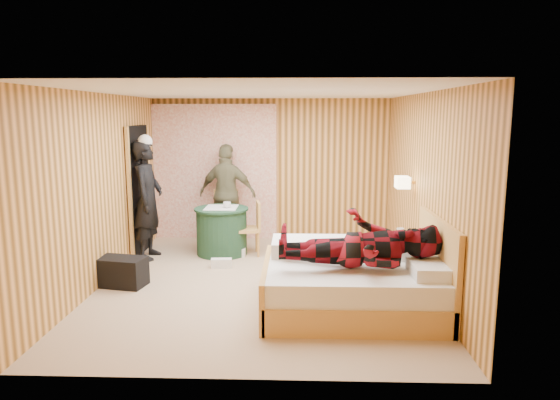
{
  "coord_description": "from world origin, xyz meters",
  "views": [
    {
      "loc": [
        0.46,
        -6.41,
        2.23
      ],
      "look_at": [
        0.23,
        0.41,
        1.05
      ],
      "focal_mm": 32.0,
      "sensor_mm": 36.0,
      "label": 1
    }
  ],
  "objects_px": {
    "duffel_bag": "(120,272)",
    "chair_near": "(252,224)",
    "nightstand": "(401,258)",
    "wall_lamp": "(403,182)",
    "bed": "(354,283)",
    "man_at_table": "(227,194)",
    "man_on_bed": "(360,232)",
    "woman_standing": "(148,200)",
    "chair_far": "(227,213)",
    "round_table": "(222,230)"
  },
  "relations": [
    {
      "from": "man_at_table",
      "to": "man_on_bed",
      "type": "distance_m",
      "value": 3.71
    },
    {
      "from": "chair_far",
      "to": "man_on_bed",
      "type": "bearing_deg",
      "value": -69.7
    },
    {
      "from": "woman_standing",
      "to": "man_on_bed",
      "type": "relative_size",
      "value": 1.04
    },
    {
      "from": "duffel_bag",
      "to": "man_at_table",
      "type": "xyz_separation_m",
      "value": [
        1.11,
        2.28,
        0.67
      ]
    },
    {
      "from": "chair_near",
      "to": "man_at_table",
      "type": "bearing_deg",
      "value": -156.75
    },
    {
      "from": "wall_lamp",
      "to": "bed",
      "type": "distance_m",
      "value": 1.85
    },
    {
      "from": "duffel_bag",
      "to": "wall_lamp",
      "type": "bearing_deg",
      "value": 20.96
    },
    {
      "from": "woman_standing",
      "to": "round_table",
      "type": "bearing_deg",
      "value": -76.07
    },
    {
      "from": "chair_near",
      "to": "duffel_bag",
      "type": "bearing_deg",
      "value": -56.6
    },
    {
      "from": "bed",
      "to": "nightstand",
      "type": "relative_size",
      "value": 3.22
    },
    {
      "from": "chair_far",
      "to": "man_at_table",
      "type": "bearing_deg",
      "value": 58.08
    },
    {
      "from": "wall_lamp",
      "to": "man_on_bed",
      "type": "relative_size",
      "value": 0.15
    },
    {
      "from": "chair_near",
      "to": "man_on_bed",
      "type": "distance_m",
      "value": 2.85
    },
    {
      "from": "nightstand",
      "to": "man_at_table",
      "type": "bearing_deg",
      "value": 143.65
    },
    {
      "from": "round_table",
      "to": "chair_near",
      "type": "height_order",
      "value": "chair_near"
    },
    {
      "from": "wall_lamp",
      "to": "nightstand",
      "type": "distance_m",
      "value": 1.04
    },
    {
      "from": "nightstand",
      "to": "chair_near",
      "type": "bearing_deg",
      "value": 150.98
    },
    {
      "from": "chair_near",
      "to": "woman_standing",
      "type": "xyz_separation_m",
      "value": [
        -1.59,
        -0.22,
        0.42
      ]
    },
    {
      "from": "nightstand",
      "to": "chair_far",
      "type": "relative_size",
      "value": 0.67
    },
    {
      "from": "round_table",
      "to": "man_on_bed",
      "type": "height_order",
      "value": "man_on_bed"
    },
    {
      "from": "round_table",
      "to": "woman_standing",
      "type": "height_order",
      "value": "woman_standing"
    },
    {
      "from": "chair_far",
      "to": "man_on_bed",
      "type": "distance_m",
      "value": 3.7
    },
    {
      "from": "round_table",
      "to": "chair_far",
      "type": "xyz_separation_m",
      "value": [
        -0.02,
        0.68,
        0.15
      ]
    },
    {
      "from": "chair_far",
      "to": "man_on_bed",
      "type": "relative_size",
      "value": 0.53
    },
    {
      "from": "round_table",
      "to": "woman_standing",
      "type": "xyz_separation_m",
      "value": [
        -1.1,
        -0.25,
        0.54
      ]
    },
    {
      "from": "man_at_table",
      "to": "bed",
      "type": "bearing_deg",
      "value": 134.47
    },
    {
      "from": "duffel_bag",
      "to": "woman_standing",
      "type": "bearing_deg",
      "value": 100.53
    },
    {
      "from": "chair_far",
      "to": "man_at_table",
      "type": "xyz_separation_m",
      "value": [
        0.02,
        0.04,
        0.32
      ]
    },
    {
      "from": "wall_lamp",
      "to": "chair_far",
      "type": "distance_m",
      "value": 3.2
    },
    {
      "from": "man_at_table",
      "to": "wall_lamp",
      "type": "bearing_deg",
      "value": 160.96
    },
    {
      "from": "nightstand",
      "to": "woman_standing",
      "type": "bearing_deg",
      "value": 165.62
    },
    {
      "from": "bed",
      "to": "woman_standing",
      "type": "bearing_deg",
      "value": 146.1
    },
    {
      "from": "round_table",
      "to": "woman_standing",
      "type": "bearing_deg",
      "value": -167.22
    },
    {
      "from": "chair_far",
      "to": "woman_standing",
      "type": "distance_m",
      "value": 1.48
    },
    {
      "from": "wall_lamp",
      "to": "bed",
      "type": "relative_size",
      "value": 0.13
    },
    {
      "from": "man_on_bed",
      "to": "chair_far",
      "type": "bearing_deg",
      "value": 121.1
    },
    {
      "from": "nightstand",
      "to": "chair_far",
      "type": "height_order",
      "value": "chair_far"
    },
    {
      "from": "chair_near",
      "to": "man_at_table",
      "type": "xyz_separation_m",
      "value": [
        -0.49,
        0.75,
        0.36
      ]
    },
    {
      "from": "man_at_table",
      "to": "round_table",
      "type": "bearing_deg",
      "value": 102.35
    },
    {
      "from": "nightstand",
      "to": "round_table",
      "type": "bearing_deg",
      "value": 155.3
    },
    {
      "from": "woman_standing",
      "to": "man_on_bed",
      "type": "bearing_deg",
      "value": -125.46
    },
    {
      "from": "round_table",
      "to": "chair_near",
      "type": "distance_m",
      "value": 0.51
    },
    {
      "from": "nightstand",
      "to": "wall_lamp",
      "type": "bearing_deg",
      "value": 81.88
    },
    {
      "from": "man_on_bed",
      "to": "round_table",
      "type": "bearing_deg",
      "value": 127.37
    },
    {
      "from": "duffel_bag",
      "to": "chair_near",
      "type": "bearing_deg",
      "value": 54.68
    },
    {
      "from": "duffel_bag",
      "to": "woman_standing",
      "type": "height_order",
      "value": "woman_standing"
    },
    {
      "from": "round_table",
      "to": "nightstand",
      "type": "bearing_deg",
      "value": -24.7
    },
    {
      "from": "chair_far",
      "to": "woman_standing",
      "type": "relative_size",
      "value": 0.5
    },
    {
      "from": "bed",
      "to": "duffel_bag",
      "type": "relative_size",
      "value": 2.99
    },
    {
      "from": "nightstand",
      "to": "man_at_table",
      "type": "distance_m",
      "value": 3.29
    }
  ]
}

